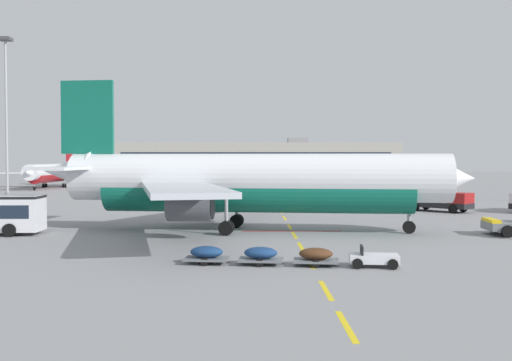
% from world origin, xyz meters
% --- Properties ---
extents(ground, '(400.00, 400.00, 0.00)m').
position_xyz_m(ground, '(40.00, 40.00, 0.00)').
color(ground, gray).
extents(apron_paint_markings, '(8.00, 92.67, 0.01)m').
position_xyz_m(apron_paint_markings, '(18.00, 36.00, 0.00)').
color(apron_paint_markings, yellow).
rests_on(apron_paint_markings, ground).
extents(airliner_foreground, '(34.81, 34.34, 12.20)m').
position_xyz_m(airliner_foreground, '(14.58, 22.07, 3.95)').
color(airliner_foreground, white).
rests_on(airliner_foreground, ground).
extents(airliner_mid_left, '(26.70, 26.76, 9.41)m').
position_xyz_m(airliner_mid_left, '(-24.58, 93.12, 3.05)').
color(airliner_mid_left, white).
rests_on(airliner_mid_left, ground).
extents(catering_truck, '(6.60, 6.69, 3.14)m').
position_xyz_m(catering_truck, '(35.25, 39.96, 1.65)').
color(catering_truck, black).
rests_on(catering_truck, ground).
extents(baggage_train, '(11.69, 2.88, 1.14)m').
position_xyz_m(baggage_train, '(16.75, 6.79, 0.53)').
color(baggage_train, silver).
rests_on(baggage_train, ground).
extents(apron_light_mast_near, '(1.80, 1.80, 24.31)m').
position_xyz_m(apron_light_mast_near, '(-22.76, 66.62, 15.16)').
color(apron_light_mast_near, slate).
rests_on(apron_light_mast_near, ground).
extents(terminal_satellite, '(84.29, 18.42, 12.06)m').
position_xyz_m(terminal_satellite, '(16.33, 154.66, 5.25)').
color(terminal_satellite, '#9E998E').
rests_on(terminal_satellite, ground).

